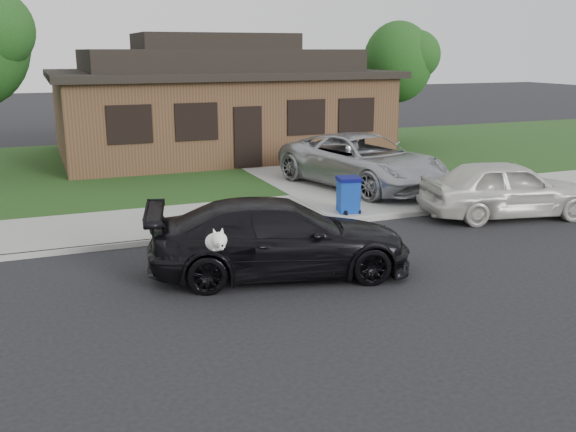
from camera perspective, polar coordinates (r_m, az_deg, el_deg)
name	(u,v)px	position (r m, az deg, el deg)	size (l,w,h in m)	color
ground	(228,295)	(11.35, -5.34, -6.98)	(120.00, 120.00, 0.00)	black
sidewalk	(170,222)	(15.96, -10.45, -0.56)	(60.00, 3.00, 0.12)	gray
curb	(184,239)	(14.55, -9.27, -1.99)	(60.00, 0.12, 0.12)	gray
lawn	(124,168)	(23.69, -14.34, 4.15)	(60.00, 13.00, 0.13)	#193814
driveway	(312,171)	(22.41, 2.13, 4.03)	(4.50, 13.00, 0.14)	gray
sedan	(280,238)	(12.09, -0.73, -1.95)	(5.26, 3.05, 1.43)	black
minivan	(363,161)	(19.42, 6.64, 4.89)	(2.62, 5.67, 1.58)	#A6A8AD
white_compact	(507,188)	(17.23, 18.86, 2.33)	(1.75, 4.35, 1.48)	beige
recycling_bin	(348,195)	(16.34, 5.39, 1.88)	(0.66, 0.66, 0.92)	#0D3598
house	(216,102)	(26.16, -6.40, 10.02)	(12.60, 8.60, 4.65)	#422B1C
tree_1	(402,61)	(28.80, 10.09, 13.45)	(3.15, 3.00, 5.25)	#332114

